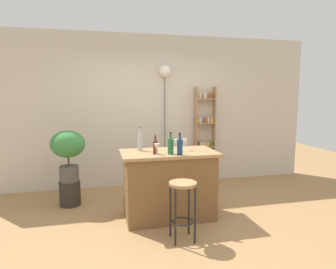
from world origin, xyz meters
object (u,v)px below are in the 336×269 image
object	(u,v)px
spice_shelf	(205,135)
bottle_spirits_clear	(155,147)
wine_glass_center	(157,147)
bottle_soda_blue	(140,142)
bottle_olive_oil	(171,146)
potted_plant	(68,149)
wine_glass_right	(176,143)
bottle_sauce_amber	(180,146)
bar_stool	(182,198)
pendant_globe_light	(165,72)
wine_glass_left	(185,142)
plant_stool	(70,193)

from	to	relation	value
spice_shelf	bottle_spirits_clear	bearing A→B (deg)	-128.45
bottle_spirits_clear	wine_glass_center	xyz separation A→B (m)	(-0.01, -0.15, 0.02)
bottle_soda_blue	bottle_spirits_clear	distance (m)	0.34
bottle_olive_oil	bottle_spirits_clear	bearing A→B (deg)	167.19
bottle_soda_blue	spice_shelf	bearing A→B (deg)	42.56
potted_plant	wine_glass_right	bearing A→B (deg)	-27.56
bottle_sauce_amber	wine_glass_center	world-z (taller)	bottle_sauce_amber
bar_stool	potted_plant	world-z (taller)	potted_plant
bottle_soda_blue	bottle_spirits_clear	bearing A→B (deg)	-61.48
bottle_olive_oil	bottle_soda_blue	bearing A→B (deg)	136.33
bottle_olive_oil	pendant_globe_light	distance (m)	2.05
potted_plant	spice_shelf	bearing A→B (deg)	16.11
bottle_soda_blue	bar_stool	bearing A→B (deg)	-66.73
bottle_sauce_amber	wine_glass_left	distance (m)	0.32
bottle_spirits_clear	potted_plant	bearing A→B (deg)	141.88
pendant_globe_light	spice_shelf	bearing A→B (deg)	-2.85
wine_glass_center	pendant_globe_light	xyz separation A→B (m)	(0.52, 1.82, 1.06)
bottle_spirits_clear	bottle_olive_oil	distance (m)	0.20
wine_glass_center	wine_glass_right	bearing A→B (deg)	42.47
bar_stool	bottle_soda_blue	size ratio (longest dim) A/B	2.09
plant_stool	potted_plant	size ratio (longest dim) A/B	0.48
wine_glass_left	wine_glass_center	distance (m)	0.56
plant_stool	bottle_sauce_amber	bearing A→B (deg)	-35.23
plant_stool	wine_glass_right	world-z (taller)	wine_glass_right
wine_glass_center	plant_stool	bearing A→B (deg)	137.28
bottle_soda_blue	pendant_globe_light	world-z (taller)	pendant_globe_light
bottle_sauce_amber	wine_glass_right	distance (m)	0.26
bottle_olive_oil	pendant_globe_light	size ratio (longest dim) A/B	0.13
spice_shelf	bottle_spirits_clear	world-z (taller)	spice_shelf
plant_stool	pendant_globe_light	bearing A→B (deg)	24.06
bottle_olive_oil	pendant_globe_light	bearing A→B (deg)	79.55
wine_glass_center	pendant_globe_light	distance (m)	2.17
bottle_soda_blue	wine_glass_right	distance (m)	0.50
spice_shelf	pendant_globe_light	size ratio (longest dim) A/B	0.83
bottle_olive_oil	wine_glass_left	world-z (taller)	bottle_olive_oil
plant_stool	wine_glass_right	bearing A→B (deg)	-27.56
bottle_spirits_clear	bottle_sauce_amber	bearing A→B (deg)	-21.75
potted_plant	wine_glass_left	distance (m)	1.80
bottle_spirits_clear	bottle_olive_oil	xyz separation A→B (m)	(0.20, -0.04, 0.02)
spice_shelf	plant_stool	xyz separation A→B (m)	(-2.47, -0.71, -0.74)
bottle_sauce_amber	wine_glass_right	size ratio (longest dim) A/B	1.76
bottle_sauce_amber	wine_glass_right	world-z (taller)	bottle_sauce_amber
bottle_spirits_clear	wine_glass_center	distance (m)	0.15
spice_shelf	bottle_sauce_amber	distance (m)	2.02
bar_stool	pendant_globe_light	world-z (taller)	pendant_globe_light
potted_plant	bottle_olive_oil	distance (m)	1.68
spice_shelf	potted_plant	distance (m)	2.57
bottle_spirits_clear	bottle_sauce_amber	size ratio (longest dim) A/B	0.86
bar_stool	bottle_spirits_clear	bearing A→B (deg)	110.34
plant_stool	spice_shelf	bearing A→B (deg)	16.11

